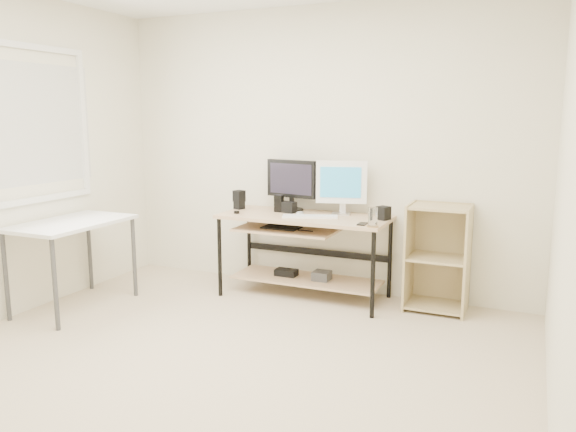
{
  "coord_description": "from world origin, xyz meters",
  "views": [
    {
      "loc": [
        1.84,
        -2.88,
        1.62
      ],
      "look_at": [
        -0.0,
        1.3,
        0.8
      ],
      "focal_mm": 35.0,
      "sensor_mm": 36.0,
      "label": 1
    }
  ],
  "objects_px": {
    "shelf_unit": "(438,257)",
    "black_monitor": "(292,182)",
    "side_table": "(72,231)",
    "audio_controller": "(279,203)",
    "white_imac": "(341,184)",
    "desk": "(302,238)"
  },
  "relations": [
    {
      "from": "shelf_unit",
      "to": "black_monitor",
      "type": "xyz_separation_m",
      "value": [
        -1.35,
        0.01,
        0.57
      ]
    },
    {
      "from": "black_monitor",
      "to": "audio_controller",
      "type": "height_order",
      "value": "black_monitor"
    },
    {
      "from": "black_monitor",
      "to": "audio_controller",
      "type": "xyz_separation_m",
      "value": [
        -0.08,
        -0.1,
        -0.19
      ]
    },
    {
      "from": "side_table",
      "to": "audio_controller",
      "type": "xyz_separation_m",
      "value": [
        1.4,
        1.12,
        0.16
      ]
    },
    {
      "from": "black_monitor",
      "to": "white_imac",
      "type": "xyz_separation_m",
      "value": [
        0.48,
        -0.01,
        0.01
      ]
    },
    {
      "from": "desk",
      "to": "shelf_unit",
      "type": "height_order",
      "value": "shelf_unit"
    },
    {
      "from": "shelf_unit",
      "to": "black_monitor",
      "type": "height_order",
      "value": "black_monitor"
    },
    {
      "from": "side_table",
      "to": "audio_controller",
      "type": "bearing_deg",
      "value": 38.81
    },
    {
      "from": "side_table",
      "to": "audio_controller",
      "type": "distance_m",
      "value": 1.8
    },
    {
      "from": "desk",
      "to": "audio_controller",
      "type": "height_order",
      "value": "audio_controller"
    },
    {
      "from": "desk",
      "to": "black_monitor",
      "type": "bearing_deg",
      "value": 135.92
    },
    {
      "from": "shelf_unit",
      "to": "black_monitor",
      "type": "relative_size",
      "value": 1.74
    },
    {
      "from": "side_table",
      "to": "audio_controller",
      "type": "relative_size",
      "value": 6.34
    },
    {
      "from": "desk",
      "to": "shelf_unit",
      "type": "xyz_separation_m",
      "value": [
        1.18,
        0.16,
        -0.09
      ]
    },
    {
      "from": "side_table",
      "to": "white_imac",
      "type": "distance_m",
      "value": 2.34
    },
    {
      "from": "desk",
      "to": "white_imac",
      "type": "height_order",
      "value": "white_imac"
    },
    {
      "from": "desk",
      "to": "shelf_unit",
      "type": "relative_size",
      "value": 1.67
    },
    {
      "from": "shelf_unit",
      "to": "desk",
      "type": "bearing_deg",
      "value": -172.23
    },
    {
      "from": "white_imac",
      "to": "black_monitor",
      "type": "bearing_deg",
      "value": 165.39
    },
    {
      "from": "audio_controller",
      "to": "desk",
      "type": "bearing_deg",
      "value": -7.59
    },
    {
      "from": "audio_controller",
      "to": "white_imac",
      "type": "bearing_deg",
      "value": 16.43
    },
    {
      "from": "side_table",
      "to": "black_monitor",
      "type": "relative_size",
      "value": 1.94
    }
  ]
}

